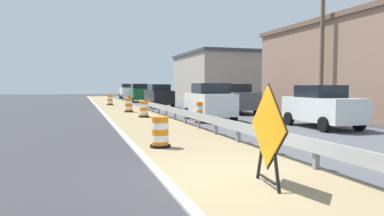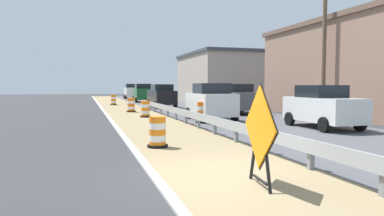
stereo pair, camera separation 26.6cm
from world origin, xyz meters
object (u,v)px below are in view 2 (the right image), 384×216
object	(u,v)px
warning_sign_diamond	(260,131)
traffic_barrel_nearest	(158,134)
car_trailing_near_lane	(237,99)
utility_pole_near	(324,41)
traffic_barrel_close	(202,113)
car_distant_b	(210,102)
car_distant_c	(160,92)
traffic_barrel_far	(131,106)
car_lead_far_lane	(162,96)
car_distant_a	(142,91)
car_mid_far_lane	(322,107)
traffic_barrel_mid	(145,110)
car_trailing_far_lane	(132,91)
car_lead_near_lane	(143,93)
traffic_barrel_farther	(113,100)

from	to	relation	value
warning_sign_diamond	traffic_barrel_nearest	world-z (taller)	warning_sign_diamond
car_trailing_near_lane	utility_pole_near	distance (m)	6.90
traffic_barrel_close	car_distant_b	xyz separation A→B (m)	(0.91, 1.27, 0.53)
car_trailing_near_lane	car_distant_c	world-z (taller)	car_trailing_near_lane
warning_sign_diamond	car_trailing_near_lane	bearing A→B (deg)	-105.93
warning_sign_diamond	traffic_barrel_far	world-z (taller)	warning_sign_diamond
car_lead_far_lane	car_distant_a	size ratio (longest dim) A/B	1.02
car_mid_far_lane	traffic_barrel_nearest	bearing A→B (deg)	-69.26
traffic_barrel_mid	car_distant_b	bearing A→B (deg)	-42.72
traffic_barrel_mid	car_distant_b	xyz separation A→B (m)	(3.16, -2.92, 0.58)
car_trailing_near_lane	car_lead_far_lane	bearing A→B (deg)	-156.40
car_lead_far_lane	car_distant_b	xyz separation A→B (m)	(0.13, -12.33, -0.00)
car_trailing_far_lane	warning_sign_diamond	bearing A→B (deg)	176.86
car_lead_near_lane	car_trailing_far_lane	bearing A→B (deg)	0.75
traffic_barrel_far	warning_sign_diamond	bearing A→B (deg)	-90.24
traffic_barrel_nearest	car_distant_b	bearing A→B (deg)	59.19
warning_sign_diamond	traffic_barrel_farther	xyz separation A→B (m)	(-0.40, 29.77, -0.59)
car_distant_a	utility_pole_near	size ratio (longest dim) A/B	0.54
car_distant_a	utility_pole_near	distance (m)	44.95
car_trailing_near_lane	car_distant_c	size ratio (longest dim) A/B	0.91
car_trailing_near_lane	car_distant_c	bearing A→B (deg)	-179.84
car_trailing_near_lane	car_lead_far_lane	size ratio (longest dim) A/B	0.86
traffic_barrel_close	car_trailing_near_lane	world-z (taller)	car_trailing_near_lane
car_lead_far_lane	traffic_barrel_farther	bearing A→B (deg)	37.09
car_distant_a	traffic_barrel_close	bearing A→B (deg)	-7.34
car_distant_b	traffic_barrel_far	bearing A→B (deg)	26.79
car_mid_far_lane	car_distant_b	xyz separation A→B (m)	(-3.60, 4.90, 0.05)
warning_sign_diamond	traffic_barrel_far	xyz separation A→B (m)	(0.08, 19.78, -0.59)
car_trailing_near_lane	car_distant_b	size ratio (longest dim) A/B	0.99
warning_sign_diamond	car_distant_c	size ratio (longest dim) A/B	0.44
traffic_barrel_nearest	traffic_barrel_mid	distance (m)	10.64
car_mid_far_lane	car_distant_c	size ratio (longest dim) A/B	0.94
traffic_barrel_farther	car_lead_near_lane	bearing A→B (deg)	56.42
traffic_barrel_mid	car_trailing_far_lane	size ratio (longest dim) A/B	0.22
traffic_barrel_farther	car_trailing_far_lane	size ratio (longest dim) A/B	0.23
car_mid_far_lane	utility_pole_near	bearing A→B (deg)	144.40
traffic_barrel_close	traffic_barrel_mid	distance (m)	4.76
car_lead_far_lane	car_distant_a	bearing A→B (deg)	-5.60
car_mid_far_lane	utility_pole_near	world-z (taller)	utility_pole_near
traffic_barrel_mid	car_distant_b	world-z (taller)	car_distant_b
car_lead_near_lane	car_mid_far_lane	bearing A→B (deg)	-171.07
car_mid_far_lane	car_distant_b	distance (m)	6.08
traffic_barrel_nearest	car_distant_b	distance (m)	8.90
car_lead_near_lane	car_distant_a	size ratio (longest dim) A/B	0.93
car_trailing_near_lane	car_trailing_far_lane	world-z (taller)	car_trailing_far_lane
traffic_barrel_nearest	car_trailing_far_lane	world-z (taller)	car_trailing_far_lane
traffic_barrel_close	car_distant_a	size ratio (longest dim) A/B	0.23
traffic_barrel_far	car_mid_far_lane	distance (m)	14.21
car_distant_a	traffic_barrel_nearest	bearing A→B (deg)	-10.73
car_trailing_far_lane	car_distant_b	size ratio (longest dim) A/B	1.12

